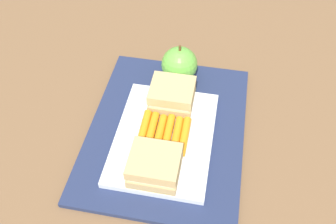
# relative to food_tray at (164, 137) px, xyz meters

# --- Properties ---
(ground_plane) EXTENTS (2.40, 2.40, 0.00)m
(ground_plane) POSITION_rel_food_tray_xyz_m (0.03, 0.00, -0.02)
(ground_plane) COLOR brown
(lunchbag_mat) EXTENTS (0.36, 0.28, 0.01)m
(lunchbag_mat) POSITION_rel_food_tray_xyz_m (0.03, 0.00, -0.01)
(lunchbag_mat) COLOR navy
(lunchbag_mat) RESTS_ON ground_plane
(food_tray) EXTENTS (0.23, 0.17, 0.01)m
(food_tray) POSITION_rel_food_tray_xyz_m (0.00, 0.00, 0.00)
(food_tray) COLOR white
(food_tray) RESTS_ON lunchbag_mat
(sandwich_half_left) EXTENTS (0.07, 0.08, 0.04)m
(sandwich_half_left) POSITION_rel_food_tray_xyz_m (-0.08, 0.00, 0.03)
(sandwich_half_left) COLOR tan
(sandwich_half_left) RESTS_ON food_tray
(sandwich_half_right) EXTENTS (0.07, 0.08, 0.04)m
(sandwich_half_right) POSITION_rel_food_tray_xyz_m (0.08, 0.00, 0.03)
(sandwich_half_right) COLOR tan
(sandwich_half_right) RESTS_ON food_tray
(carrot_sticks_bundle) EXTENTS (0.08, 0.09, 0.02)m
(carrot_sticks_bundle) POSITION_rel_food_tray_xyz_m (-0.00, 0.00, 0.01)
(carrot_sticks_bundle) COLOR orange
(carrot_sticks_bundle) RESTS_ON food_tray
(apple) EXTENTS (0.07, 0.07, 0.08)m
(apple) POSITION_rel_food_tray_xyz_m (0.16, 0.00, 0.03)
(apple) COLOR #66B742
(apple) RESTS_ON lunchbag_mat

